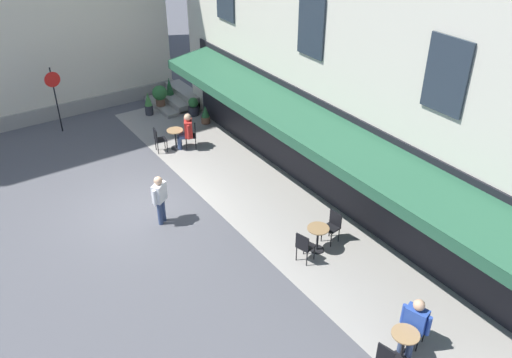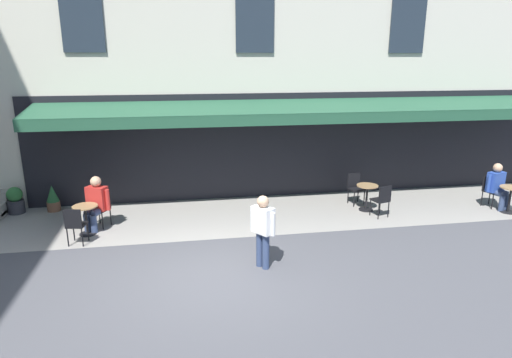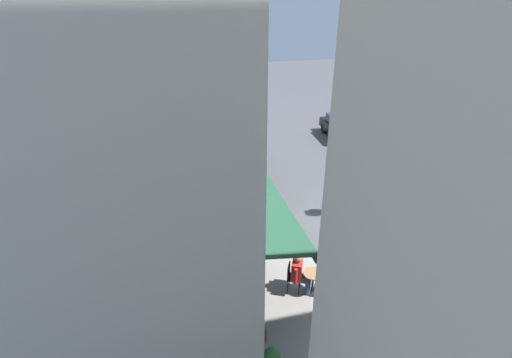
{
  "view_description": "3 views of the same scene",
  "coord_description": "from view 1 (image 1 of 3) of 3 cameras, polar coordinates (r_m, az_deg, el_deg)",
  "views": [
    {
      "loc": [
        -13.23,
        4.65,
        9.33
      ],
      "look_at": [
        -2.48,
        -2.55,
        1.42
      ],
      "focal_mm": 37.47,
      "sensor_mm": 36.0,
      "label": 1
    },
    {
      "loc": [
        0.49,
        8.0,
        4.24
      ],
      "look_at": [
        -1.27,
        -2.38,
        1.3
      ],
      "focal_mm": 30.74,
      "sensor_mm": 36.0,
      "label": 2
    },
    {
      "loc": [
        11.08,
        -6.48,
        8.3
      ],
      "look_at": [
        -1.92,
        -3.12,
        1.55
      ],
      "focal_mm": 27.08,
      "sensor_mm": 36.0,
      "label": 3
    }
  ],
  "objects": [
    {
      "name": "seated_companion_in_blue",
      "position": [
        12.34,
        16.51,
        -14.58
      ],
      "size": [
        0.65,
        0.63,
        1.32
      ],
      "color": "navy",
      "rests_on": "ground_plane"
    },
    {
      "name": "no_parking_sign",
      "position": [
        21.69,
        -20.76,
        9.04
      ],
      "size": [
        0.1,
        0.59,
        2.6
      ],
      "color": "black",
      "rests_on": "ground_plane"
    },
    {
      "name": "cafe_chair_black_facing_street",
      "position": [
        11.78,
        13.86,
        -18.0
      ],
      "size": [
        0.47,
        0.47,
        0.91
      ],
      "color": "black",
      "rests_on": "ground_plane"
    },
    {
      "name": "potted_plant_entrance_right",
      "position": [
        23.15,
        -10.22,
        8.79
      ],
      "size": [
        0.63,
        0.63,
        1.03
      ],
      "color": "brown",
      "rests_on": "ground_plane"
    },
    {
      "name": "potted_plant_under_sign",
      "position": [
        22.73,
        -11.41,
        7.88
      ],
      "size": [
        0.33,
        0.33,
        0.99
      ],
      "color": "#2D2D33",
      "rests_on": "ground_plane"
    },
    {
      "name": "cafe_chair_black_kerbside",
      "position": [
        14.16,
        5.16,
        -7.04
      ],
      "size": [
        0.49,
        0.49,
        0.91
      ],
      "color": "black",
      "rests_on": "ground_plane"
    },
    {
      "name": "cafe_chair_black_corner_left",
      "position": [
        19.75,
        -6.77,
        4.79
      ],
      "size": [
        0.54,
        0.54,
        0.91
      ],
      "color": "black",
      "rests_on": "ground_plane"
    },
    {
      "name": "cafe_table_near_entrance",
      "position": [
        14.62,
        6.61,
        -6.02
      ],
      "size": [
        0.6,
        0.6,
        0.75
      ],
      "color": "black",
      "rests_on": "ground_plane"
    },
    {
      "name": "back_alley_steps",
      "position": [
        23.69,
        -8.26,
        8.54
      ],
      "size": [
        2.4,
        1.75,
        0.6
      ],
      "color": "gray",
      "rests_on": "ground_plane"
    },
    {
      "name": "potted_plant_entrance_left",
      "position": [
        22.46,
        -6.69,
        7.68
      ],
      "size": [
        0.44,
        0.44,
        0.76
      ],
      "color": "#2D2D33",
      "rests_on": "ground_plane"
    },
    {
      "name": "cafe_table_mid_terrace",
      "position": [
        19.79,
        -8.59,
        4.53
      ],
      "size": [
        0.6,
        0.6,
        0.75
      ],
      "color": "black",
      "rests_on": "ground_plane"
    },
    {
      "name": "ground_plane",
      "position": [
        16.84,
        -12.03,
        -3.0
      ],
      "size": [
        70.0,
        70.0,
        0.0
      ],
      "primitive_type": "plane",
      "color": "#4C4C51"
    },
    {
      "name": "cafe_chair_black_near_door",
      "position": [
        14.99,
        8.22,
        -4.82
      ],
      "size": [
        0.46,
        0.46,
        0.91
      ],
      "color": "black",
      "rests_on": "ground_plane"
    },
    {
      "name": "walking_pedestrian_in_white",
      "position": [
        15.58,
        -10.24,
        -1.83
      ],
      "size": [
        0.47,
        0.54,
        1.56
      ],
      "color": "navy",
      "rests_on": "ground_plane"
    },
    {
      "name": "seated_patron_in_red",
      "position": [
        19.67,
        -7.44,
        5.2
      ],
      "size": [
        0.65,
        0.68,
        1.36
      ],
      "color": "navy",
      "rests_on": "ground_plane"
    },
    {
      "name": "sidewalk_cafe_terrace",
      "position": [
        15.85,
        4.1,
        -4.7
      ],
      "size": [
        20.5,
        3.2,
        0.01
      ],
      "primitive_type": "cube",
      "color": "gray",
      "rests_on": "ground_plane"
    },
    {
      "name": "cafe_chair_black_corner_right",
      "position": [
        19.64,
        -10.38,
        4.32
      ],
      "size": [
        0.47,
        0.47,
        0.91
      ],
      "color": "black",
      "rests_on": "ground_plane"
    },
    {
      "name": "potted_plant_by_steps",
      "position": [
        21.67,
        -5.42,
        6.85
      ],
      "size": [
        0.36,
        0.36,
        0.75
      ],
      "color": "brown",
      "rests_on": "ground_plane"
    },
    {
      "name": "potted_plant_mid_terrace",
      "position": [
        23.74,
        -9.2,
        9.32
      ],
      "size": [
        0.38,
        0.38,
        1.13
      ],
      "color": "#2D2D33",
      "rests_on": "ground_plane"
    },
    {
      "name": "cafe_chair_black_under_awning",
      "position": [
        12.6,
        16.83,
        -14.49
      ],
      "size": [
        0.5,
        0.5,
        0.91
      ],
      "color": "black",
      "rests_on": "ground_plane"
    },
    {
      "name": "cafe_table_streetside",
      "position": [
        12.22,
        15.52,
        -16.44
      ],
      "size": [
        0.6,
        0.6,
        0.75
      ],
      "color": "black",
      "rests_on": "ground_plane"
    }
  ]
}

